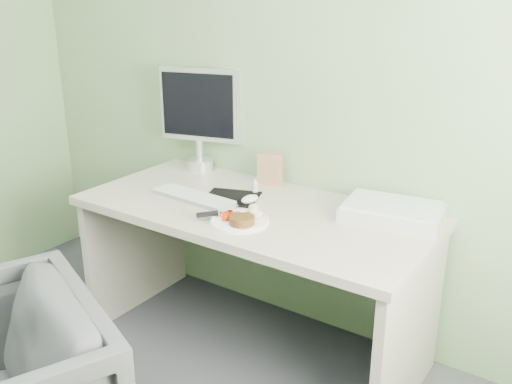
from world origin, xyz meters
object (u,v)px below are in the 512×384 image
Objects in this scene: desk at (253,244)px; plate at (240,222)px; monitor at (201,113)px; scanner at (392,213)px.

plate is (0.06, -0.18, 0.19)m from desk.
monitor is (-0.55, 0.31, 0.49)m from desk.
monitor is at bearing 150.25° from desk.
monitor is at bearing 166.04° from scanner.
plate reaches higher than desk.
scanner reaches higher than plate.
desk is 0.27m from plate.
desk is at bearing -44.44° from monitor.
scanner reaches higher than desk.
plate is at bearing -72.93° from desk.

